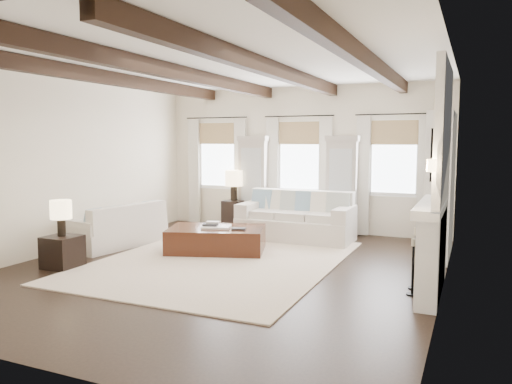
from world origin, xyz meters
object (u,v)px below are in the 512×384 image
at_px(sofa_back, 297,220).
at_px(ottoman, 217,240).
at_px(side_table_front, 63,252).
at_px(side_table_back, 234,215).
at_px(sofa_left, 119,229).

distance_m(sofa_back, ottoman, 1.94).
distance_m(ottoman, side_table_front, 2.62).
bearing_deg(side_table_front, side_table_back, 77.00).
relative_size(ottoman, side_table_back, 2.58).
xyz_separation_m(sofa_back, side_table_front, (-2.67, -3.66, -0.15)).
height_order(sofa_left, ottoman, sofa_left).
xyz_separation_m(sofa_left, ottoman, (1.95, 0.31, -0.10)).
relative_size(sofa_left, side_table_front, 3.96).
xyz_separation_m(sofa_back, side_table_back, (-1.70, 0.55, -0.07)).
bearing_deg(sofa_back, ottoman, -119.62).
bearing_deg(side_table_back, side_table_front, -103.00).
bearing_deg(sofa_left, sofa_back, 34.38).
xyz_separation_m(side_table_front, side_table_back, (0.97, 4.20, 0.07)).
xyz_separation_m(sofa_back, ottoman, (-0.95, -1.68, -0.18)).
xyz_separation_m(ottoman, side_table_front, (-1.72, -1.98, 0.03)).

